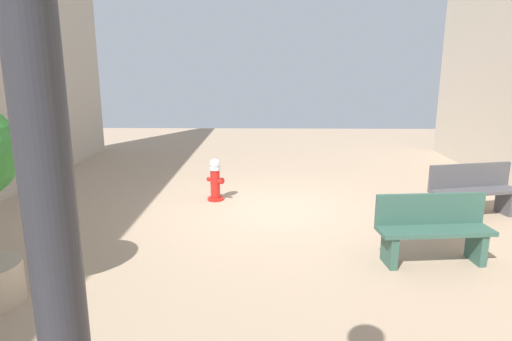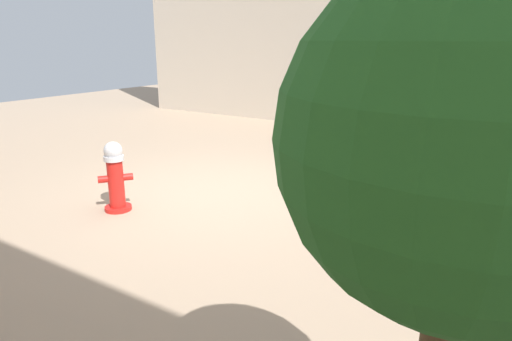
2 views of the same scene
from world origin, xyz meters
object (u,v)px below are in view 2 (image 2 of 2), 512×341
(fire_hydrant, at_px, (115,176))
(bench_near, at_px, (335,120))
(bench_far, at_px, (422,147))
(planter_tree, at_px, (451,243))

(fire_hydrant, height_order, bench_near, bench_near)
(fire_hydrant, distance_m, bench_far, 4.39)
(fire_hydrant, distance_m, bench_near, 4.88)
(bench_near, bearing_deg, fire_hydrant, -10.08)
(bench_far, bearing_deg, planter_tree, 12.72)
(bench_far, height_order, planter_tree, planter_tree)
(bench_near, distance_m, bench_far, 2.48)
(fire_hydrant, xyz_separation_m, bench_far, (-3.33, 2.85, 0.06))
(bench_near, distance_m, planter_tree, 7.75)
(bench_far, bearing_deg, bench_near, -126.36)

